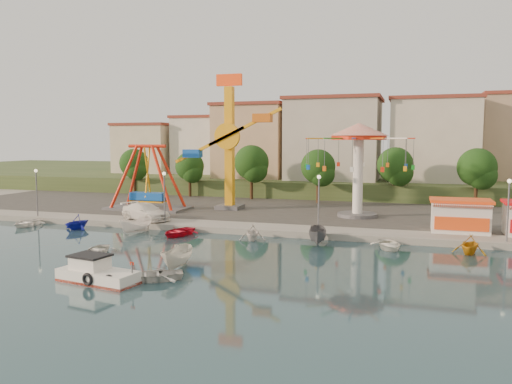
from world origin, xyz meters
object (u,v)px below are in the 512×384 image
at_px(wave_swinger, 359,149).
at_px(rowboat_a, 98,250).
at_px(pirate_ship_ride, 148,179).
at_px(skiff, 177,258).
at_px(van, 146,212).
at_px(kamikaze_tower, 233,147).
at_px(cabin_motorboat, 96,274).

bearing_deg(wave_swinger, rowboat_a, -129.08).
distance_m(pirate_ship_ride, skiff, 27.93).
height_order(rowboat_a, van, van).
distance_m(kamikaze_tower, cabin_motorboat, 31.77).
xyz_separation_m(wave_swinger, rowboat_a, (-18.13, -22.33, -7.85)).
height_order(pirate_ship_ride, cabin_motorboat, pirate_ship_ride).
relative_size(cabin_motorboat, rowboat_a, 1.73).
relative_size(rowboat_a, van, 0.53).
bearing_deg(wave_swinger, cabin_motorboat, -114.62).
distance_m(pirate_ship_ride, rowboat_a, 22.25).
distance_m(wave_swinger, cabin_motorboat, 33.06).
distance_m(pirate_ship_ride, van, 8.96).
bearing_deg(kamikaze_tower, pirate_ship_ride, -162.37).
xyz_separation_m(kamikaze_tower, van, (-5.99, -10.66, -6.81)).
height_order(cabin_motorboat, rowboat_a, cabin_motorboat).
relative_size(rowboat_a, skiff, 0.80).
bearing_deg(van, skiff, -121.12).
height_order(pirate_ship_ride, van, pirate_ship_ride).
bearing_deg(skiff, van, 121.85).
relative_size(kamikaze_tower, van, 2.67).
bearing_deg(skiff, pirate_ship_ride, 119.26).
relative_size(wave_swinger, skiff, 2.81).
height_order(rowboat_a, skiff, skiff).
height_order(wave_swinger, skiff, wave_swinger).
xyz_separation_m(pirate_ship_ride, van, (3.97, -7.50, -2.90)).
bearing_deg(cabin_motorboat, van, 120.71).
relative_size(pirate_ship_ride, skiff, 2.42).
bearing_deg(wave_swinger, kamikaze_tower, 174.40).
bearing_deg(pirate_ship_ride, kamikaze_tower, 17.63).
bearing_deg(rowboat_a, van, 87.31).
bearing_deg(rowboat_a, pirate_ship_ride, 92.79).
bearing_deg(rowboat_a, kamikaze_tower, 66.97).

